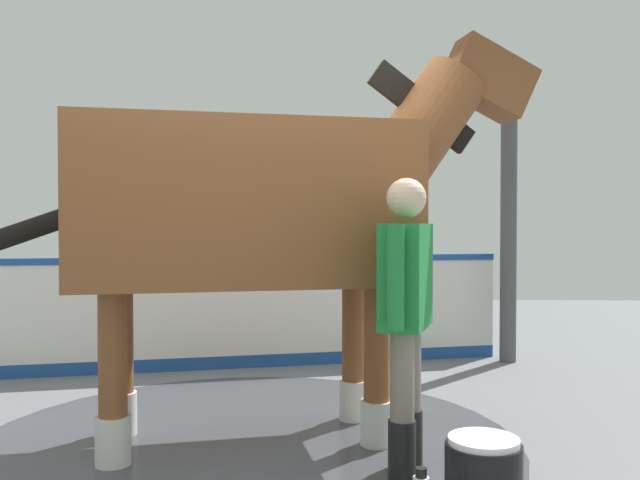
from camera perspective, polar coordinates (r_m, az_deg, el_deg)
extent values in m
cube|color=slate|center=(4.17, -6.09, -17.79)|extent=(16.00, 16.00, 0.02)
cylinder|color=#42444C|center=(4.35, -6.44, -16.80)|extent=(3.42, 3.42, 0.00)
cube|color=white|center=(6.30, -8.44, -6.50)|extent=(1.35, 5.37, 1.00)
cube|color=#1E4C99|center=(6.25, -8.46, -1.69)|extent=(1.37, 5.37, 0.06)
cube|color=#1E4C99|center=(6.38, -8.43, -10.42)|extent=(1.35, 5.37, 0.12)
cylinder|color=#4C4C51|center=(6.76, 16.01, 1.50)|extent=(0.16, 0.16, 2.77)
cube|color=brown|center=(4.14, -6.49, 3.02)|extent=(1.43, 2.21, 0.98)
cylinder|color=brown|center=(4.63, 2.92, -9.41)|extent=(0.16, 0.16, 0.99)
cylinder|color=silver|center=(4.71, 2.91, -13.67)|extent=(0.20, 0.20, 0.28)
cylinder|color=brown|center=(4.12, 4.93, -10.75)|extent=(0.16, 0.16, 0.99)
cylinder|color=silver|center=(4.21, 4.92, -15.49)|extent=(0.20, 0.20, 0.28)
cylinder|color=brown|center=(4.48, -16.88, -9.81)|extent=(0.16, 0.16, 0.99)
cylinder|color=silver|center=(4.57, -16.85, -14.20)|extent=(0.20, 0.20, 0.28)
cylinder|color=brown|center=(3.96, -17.50, -11.31)|extent=(0.16, 0.16, 0.99)
cylinder|color=silver|center=(4.05, -17.47, -16.23)|extent=(0.20, 0.20, 0.28)
cylinder|color=brown|center=(4.46, 8.81, 9.39)|extent=(0.63, 0.94, 0.97)
cube|color=black|center=(4.48, 8.82, 11.25)|extent=(0.23, 0.74, 0.59)
cube|color=brown|center=(4.71, 14.31, 13.33)|extent=(0.42, 0.70, 0.56)
cylinder|color=black|center=(4.18, -21.97, 1.55)|extent=(0.28, 0.71, 0.35)
cylinder|color=black|center=(3.68, 7.11, -17.62)|extent=(0.15, 0.15, 0.32)
cylinder|color=slate|center=(3.58, 7.13, -11.57)|extent=(0.13, 0.13, 0.48)
cylinder|color=black|center=(3.88, 7.73, -16.64)|extent=(0.15, 0.15, 0.32)
cylinder|color=slate|center=(3.78, 7.75, -10.88)|extent=(0.13, 0.13, 0.48)
cube|color=#1E7F38|center=(3.60, 7.47, -3.08)|extent=(0.51, 0.35, 0.56)
cylinder|color=#1E7F38|center=(3.32, 6.57, -3.20)|extent=(0.09, 0.09, 0.54)
cylinder|color=#1E7F38|center=(3.88, 8.25, -2.56)|extent=(0.09, 0.09, 0.54)
sphere|color=beige|center=(3.59, 7.49, 3.63)|extent=(0.22, 0.22, 0.22)
cylinder|color=black|center=(3.35, 13.97, -19.50)|extent=(0.36, 0.36, 0.34)
cylinder|color=white|center=(3.29, 13.99, -16.51)|extent=(0.33, 0.33, 0.03)
cylinder|color=black|center=(3.24, 8.75, -19.27)|extent=(0.05, 0.05, 0.04)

